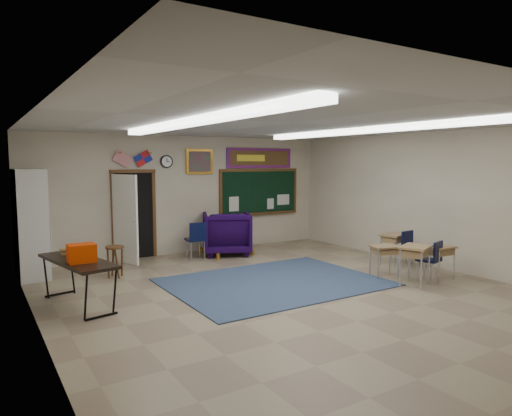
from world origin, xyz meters
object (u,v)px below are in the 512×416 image
wingback_armchair (227,233)px  student_desk_front_left (384,260)px  folding_table (78,280)px  wooden_stool (115,261)px  student_desk_front_right (394,248)px

wingback_armchair → student_desk_front_left: size_ratio=1.83×
folding_table → wooden_stool: 1.85m
wingback_armchair → student_desk_front_right: 4.07m
student_desk_front_left → student_desk_front_right: size_ratio=0.91×
student_desk_front_right → wooden_stool: bearing=145.9°
student_desk_front_right → folding_table: folding_table is taller
student_desk_front_right → student_desk_front_left: bearing=-159.6°
wingback_armchair → folding_table: bearing=54.5°
wooden_stool → student_desk_front_left: bearing=-32.2°
wingback_armchair → student_desk_front_left: (1.59, -3.78, -0.18)m
student_desk_front_left → wooden_stool: (-4.63, 2.92, -0.03)m
student_desk_front_left → student_desk_front_right: (1.03, 0.67, 0.04)m
wooden_stool → student_desk_front_right: bearing=-21.7°
wingback_armchair → folding_table: size_ratio=0.62×
wingback_armchair → student_desk_front_left: 4.10m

